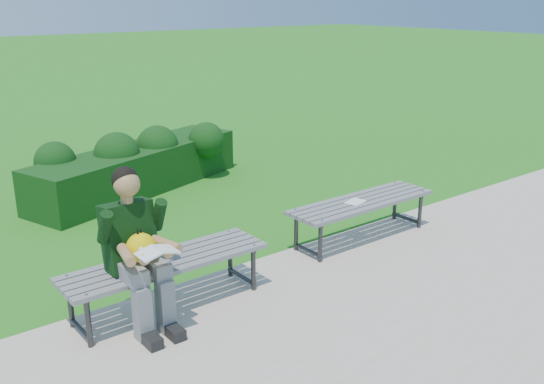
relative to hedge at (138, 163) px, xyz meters
The scene contains 7 objects.
ground 3.00m from the hedge, 95.25° to the right, with size 80.00×80.00×0.00m.
walkway 4.74m from the hedge, 93.31° to the right, with size 30.00×3.50×0.02m.
hedge is the anchor object (origin of this frame).
bench_left 3.56m from the hedge, 111.97° to the right, with size 1.80×0.50×0.46m.
bench_right 3.41m from the hedge, 70.72° to the right, with size 1.80×0.50×0.46m.
seated_boy 3.79m from the hedge, 115.66° to the right, with size 0.56×0.76×1.31m.
paper_sheet 3.38m from the hedge, 72.32° to the right, with size 0.25×0.21×0.01m.
Camera 1 is at (-3.24, -4.62, 2.60)m, focal length 40.00 mm.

